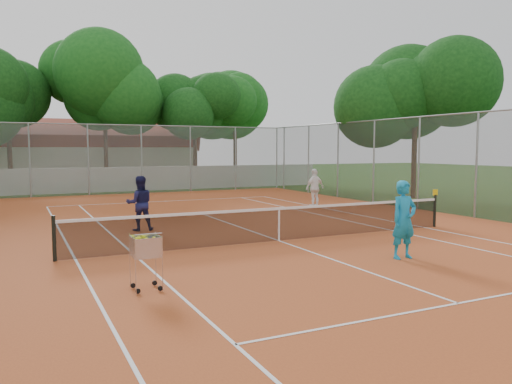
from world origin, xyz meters
name	(u,v)px	position (x,y,z in m)	size (l,w,h in m)	color
ground	(279,242)	(0.00, 0.00, 0.00)	(120.00, 120.00, 0.00)	#19390F
court_pad	(279,241)	(0.00, 0.00, 0.01)	(18.00, 34.00, 0.02)	#B04E22
court_lines	(279,241)	(0.00, 0.00, 0.02)	(10.98, 23.78, 0.01)	white
tennis_net	(279,224)	(0.00, 0.00, 0.51)	(11.88, 0.10, 0.98)	black
perimeter_fence	(279,171)	(0.00, 0.00, 2.00)	(18.00, 34.00, 4.00)	slate
boundary_wall	(135,179)	(0.00, 19.00, 0.75)	(26.00, 0.30, 1.50)	silver
clubhouse	(81,154)	(-2.00, 29.00, 2.20)	(16.40, 9.00, 4.40)	beige
tropical_trees	(124,113)	(0.00, 22.00, 5.00)	(29.00, 19.00, 10.00)	#0D3710
player_near	(404,220)	(1.60, -3.29, 0.95)	(0.68, 0.45, 1.87)	#168CC0
player_far_left	(140,203)	(-3.15, 3.53, 0.90)	(0.85, 0.66, 1.75)	#171845
player_far_right	(315,188)	(5.39, 6.61, 0.88)	(1.01, 0.42, 1.72)	white
ball_hopper	(146,261)	(-4.57, -3.29, 0.57)	(0.53, 0.53, 1.11)	silver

